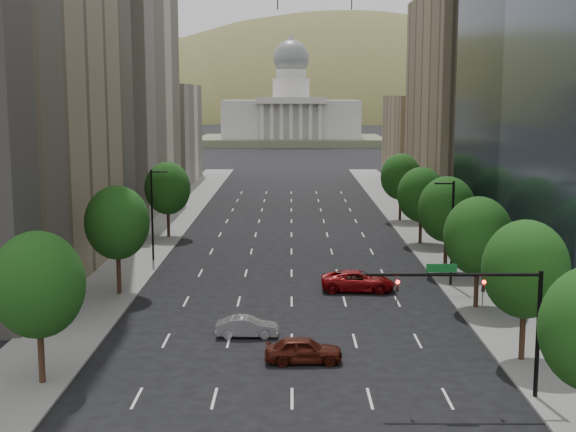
{
  "coord_description": "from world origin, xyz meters",
  "views": [
    {
      "loc": [
        -0.07,
        -10.09,
        16.06
      ],
      "look_at": [
        -0.26,
        42.33,
        8.0
      ],
      "focal_mm": 49.05,
      "sensor_mm": 36.0,
      "label": 1
    }
  ],
  "objects_px": {
    "car_red_far": "(358,281)",
    "traffic_signal": "(492,305)",
    "capitol": "(291,118)",
    "car_silver": "(247,327)",
    "car_maroon": "(303,350)"
  },
  "relations": [
    {
      "from": "car_maroon",
      "to": "car_silver",
      "type": "bearing_deg",
      "value": 33.69
    },
    {
      "from": "car_silver",
      "to": "car_red_far",
      "type": "height_order",
      "value": "car_red_far"
    },
    {
      "from": "traffic_signal",
      "to": "capitol",
      "type": "relative_size",
      "value": 0.15
    },
    {
      "from": "traffic_signal",
      "to": "capitol",
      "type": "distance_m",
      "value": 219.99
    },
    {
      "from": "capitol",
      "to": "car_silver",
      "type": "height_order",
      "value": "capitol"
    },
    {
      "from": "traffic_signal",
      "to": "car_silver",
      "type": "height_order",
      "value": "traffic_signal"
    },
    {
      "from": "car_silver",
      "to": "capitol",
      "type": "bearing_deg",
      "value": -0.66
    },
    {
      "from": "car_maroon",
      "to": "capitol",
      "type": "bearing_deg",
      "value": -1.84
    },
    {
      "from": "car_silver",
      "to": "car_red_far",
      "type": "relative_size",
      "value": 0.69
    },
    {
      "from": "car_silver",
      "to": "car_red_far",
      "type": "bearing_deg",
      "value": -33.92
    },
    {
      "from": "car_red_far",
      "to": "car_silver",
      "type": "bearing_deg",
      "value": 148.72
    },
    {
      "from": "traffic_signal",
      "to": "car_red_far",
      "type": "height_order",
      "value": "traffic_signal"
    },
    {
      "from": "car_maroon",
      "to": "car_red_far",
      "type": "bearing_deg",
      "value": -17.2
    },
    {
      "from": "car_red_far",
      "to": "traffic_signal",
      "type": "bearing_deg",
      "value": -165.1
    },
    {
      "from": "car_silver",
      "to": "traffic_signal",
      "type": "bearing_deg",
      "value": -128.71
    }
  ]
}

